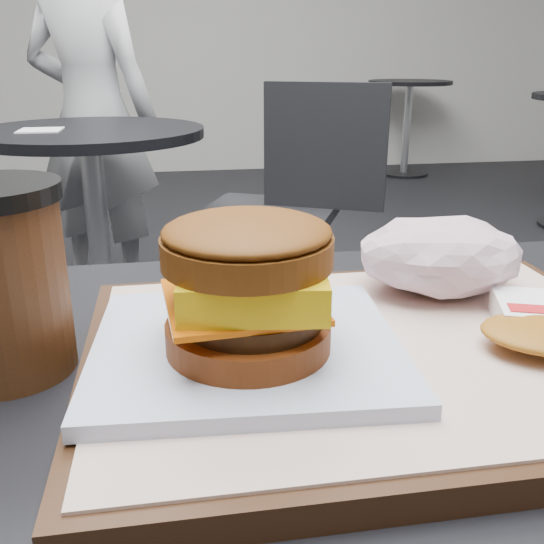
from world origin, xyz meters
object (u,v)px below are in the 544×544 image
(serving_tray, at_px, (375,355))
(crumpled_wrapper, at_px, (441,256))
(patron, at_px, (93,116))
(breakfast_sandwich, at_px, (248,301))
(neighbor_table, at_px, (95,193))
(neighbor_chair, at_px, (287,200))

(serving_tray, xyz_separation_m, crumpled_wrapper, (0.08, 0.08, 0.04))
(crumpled_wrapper, relative_size, patron, 0.09)
(crumpled_wrapper, xyz_separation_m, patron, (-0.50, 2.09, -0.09))
(serving_tray, bearing_deg, breakfast_sandwich, -173.06)
(breakfast_sandwich, distance_m, patron, 2.21)
(breakfast_sandwich, bearing_deg, patron, 98.79)
(neighbor_table, bearing_deg, patron, 95.04)
(serving_tray, height_order, neighbor_table, serving_tray)
(neighbor_table, bearing_deg, crumpled_wrapper, -73.43)
(neighbor_table, distance_m, patron, 0.61)
(patron, bearing_deg, neighbor_chair, 162.42)
(crumpled_wrapper, relative_size, neighbor_chair, 0.15)
(neighbor_table, distance_m, neighbor_chair, 0.61)
(breakfast_sandwich, relative_size, neighbor_table, 0.27)
(serving_tray, height_order, crumpled_wrapper, crumpled_wrapper)
(neighbor_chair, bearing_deg, breakfast_sandwich, -101.63)
(serving_tray, xyz_separation_m, patron, (-0.42, 2.17, -0.05))
(crumpled_wrapper, relative_size, neighbor_table, 0.17)
(patron, bearing_deg, breakfast_sandwich, 123.56)
(breakfast_sandwich, height_order, crumpled_wrapper, breakfast_sandwich)
(breakfast_sandwich, relative_size, crumpled_wrapper, 1.54)
(serving_tray, height_order, patron, patron)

